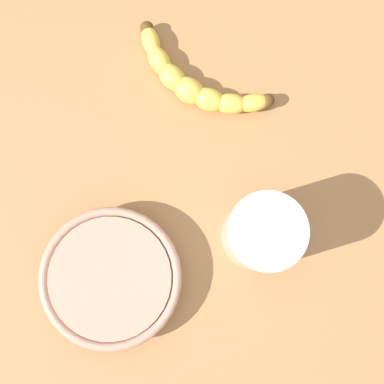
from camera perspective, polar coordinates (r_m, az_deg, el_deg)
wooden_tabletop at (r=72.04cm, az=6.79°, el=3.67°), size 120.00×120.00×3.00cm
banana at (r=70.95cm, az=0.26°, el=11.80°), size 11.76×19.21×3.35cm
smoothie_glass at (r=64.03cm, az=7.54°, el=-4.52°), size 9.06×9.06×11.51cm
ceramic_bowl at (r=67.13cm, az=-8.78°, el=-9.23°), size 17.75×17.75×4.01cm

